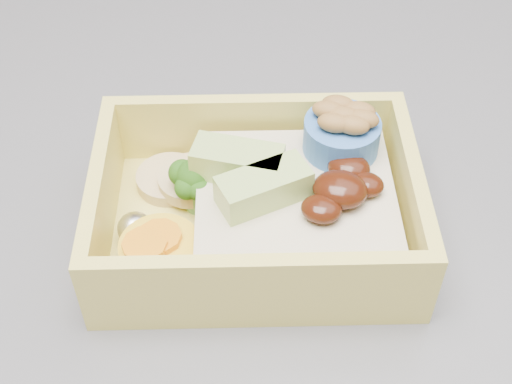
# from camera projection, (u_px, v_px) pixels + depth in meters

# --- Properties ---
(bento_box) EXTENTS (0.20, 0.16, 0.06)m
(bento_box) POSITION_uv_depth(u_px,v_px,m) (267.00, 203.00, 0.38)
(bento_box) COLOR #E0D05C
(bento_box) RESTS_ON island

